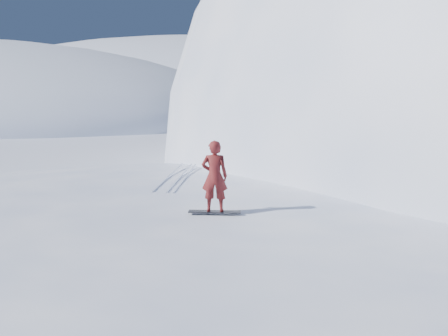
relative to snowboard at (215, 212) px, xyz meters
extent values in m
plane|color=white|center=(-2.30, 0.04, -2.41)|extent=(400.00, 400.00, 0.00)
ellipsoid|color=white|center=(-1.30, 3.04, -2.41)|extent=(36.00, 28.00, 4.80)
ellipsoid|color=white|center=(7.70, 20.04, -2.41)|extent=(28.00, 24.00, 18.00)
ellipsoid|color=white|center=(-42.30, 110.04, -2.41)|extent=(140.00, 90.00, 36.00)
ellipsoid|color=white|center=(-4.30, 6.04, -2.41)|extent=(7.00, 6.30, 1.00)
ellipsoid|color=white|center=(4.70, 4.04, -2.41)|extent=(4.00, 3.60, 0.60)
cube|color=black|center=(0.00, 0.00, 0.00)|extent=(1.51, 0.58, 0.02)
imported|color=maroon|center=(0.00, 0.00, 1.02)|extent=(0.82, 0.62, 2.01)
cube|color=silver|center=(-3.34, 5.00, 0.01)|extent=(1.16, 5.91, 0.04)
cube|color=silver|center=(-2.86, 5.00, 0.01)|extent=(1.23, 5.90, 0.04)
cube|color=silver|center=(-2.64, 5.00, 0.01)|extent=(1.26, 5.89, 0.04)
camera|label=1|loc=(3.89, -13.11, 3.54)|focal=40.00mm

